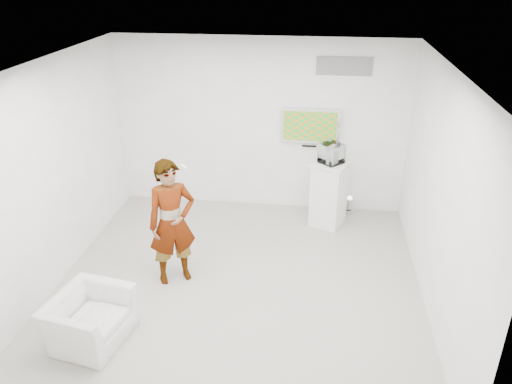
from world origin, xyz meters
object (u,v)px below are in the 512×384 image
tv (310,126)px  pedestal (329,194)px  floor_uplight (349,205)px  armchair (89,319)px  person (172,223)px

tv → pedestal: size_ratio=0.90×
floor_uplight → pedestal: bearing=-130.5°
tv → floor_uplight: 1.59m
armchair → pedestal: size_ratio=0.82×
pedestal → armchair: bearing=-130.6°
person → armchair: bearing=-146.8°
armchair → person: bearing=-15.3°
person → floor_uplight: person is taller
tv → armchair: bearing=-122.4°
tv → floor_uplight: (0.76, -0.10, -1.40)m
pedestal → floor_uplight: size_ratio=3.65×
tv → armchair: (-2.41, -3.80, -1.25)m
floor_uplight → tv: bearing=172.4°
person → tv: bearing=23.7°
armchair → floor_uplight: bearing=-29.9°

